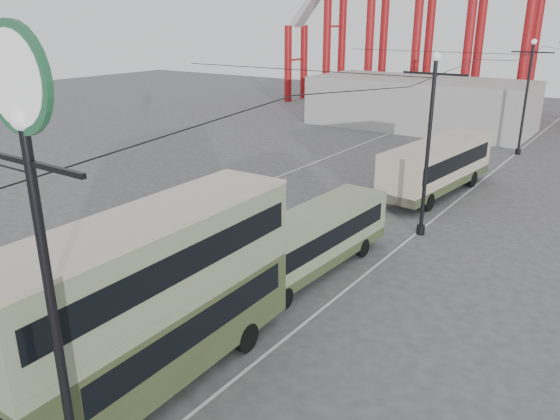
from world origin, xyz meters
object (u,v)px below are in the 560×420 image
Objects in this scene: lamp_post_near at (33,186)px; single_decker_green at (311,240)px; single_decker_cream at (437,165)px; pedestrian at (168,286)px; double_decker_bus at (153,294)px.

single_decker_green is at bearing 99.69° from lamp_post_near.
single_decker_cream is at bearing 90.53° from single_decker_green.
single_decker_green is 0.90× the size of single_decker_cream.
lamp_post_near reaches higher than pedestrian.
double_decker_bus is 1.05× the size of single_decker_green.
pedestrian is at bearing 131.20° from double_decker_bus.
single_decker_green is 6.56m from pedestrian.
single_decker_green is at bearing 90.62° from double_decker_bus.
lamp_post_near is 15.27m from single_decker_green.
pedestrian is (-5.36, 7.95, -7.03)m from lamp_post_near.
single_decker_green is 14.68m from single_decker_cream.
single_decker_cream is (0.06, 24.10, -1.23)m from double_decker_bus.
lamp_post_near reaches higher than double_decker_bus.
double_decker_bus is (-1.97, 4.30, -4.73)m from lamp_post_near.
lamp_post_near is 29.07m from single_decker_cream.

